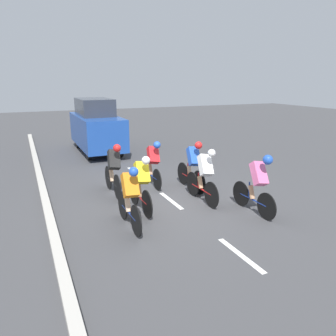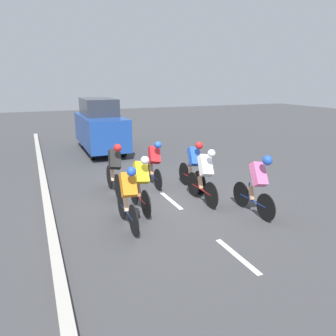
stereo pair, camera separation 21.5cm
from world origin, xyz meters
name	(u,v)px [view 2 (the right image)]	position (x,y,z in m)	size (l,w,h in m)	color
ground_plane	(170,200)	(0.00, 0.00, 0.00)	(60.00, 60.00, 0.00)	#424244
lane_stripe_near	(237,256)	(0.00, 3.25, 0.00)	(0.12, 1.40, 0.01)	white
lane_stripe_mid	(171,201)	(0.00, 0.05, 0.00)	(0.12, 1.40, 0.01)	white
lane_stripe_far	(137,172)	(0.00, -3.15, 0.00)	(0.12, 1.40, 0.01)	white
curb	(49,216)	(3.20, 0.05, 0.07)	(0.20, 26.33, 0.14)	#B7B2A8
cyclist_blue	(194,165)	(-0.99, -0.55, 0.79)	(0.39, 1.76, 1.53)	black
cyclist_yellow	(141,182)	(1.00, 0.45, 0.77)	(0.38, 1.68, 1.49)	black
cyclist_black	(114,168)	(1.29, -1.10, 0.80)	(0.40, 1.73, 1.53)	black
cyclist_red	(154,162)	(-0.03, -1.38, 0.77)	(0.40, 1.66, 1.47)	black
cyclist_pink	(257,182)	(-1.57, 1.72, 0.83)	(0.41, 1.67, 1.55)	black
cyclist_orange	(128,196)	(1.55, 1.25, 0.77)	(0.36, 1.69, 1.49)	black
cyclist_white	(204,175)	(-0.78, 0.50, 0.78)	(0.40, 1.73, 1.52)	black
support_car	(100,126)	(0.46, -7.16, 1.20)	(1.70, 4.49, 2.44)	black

